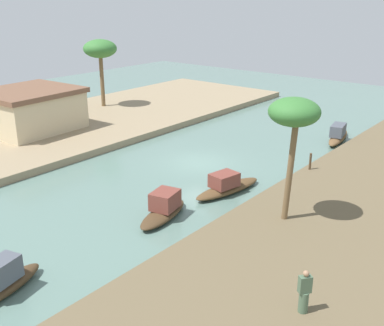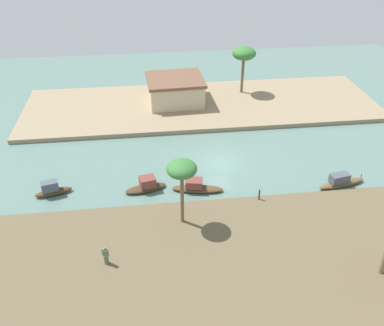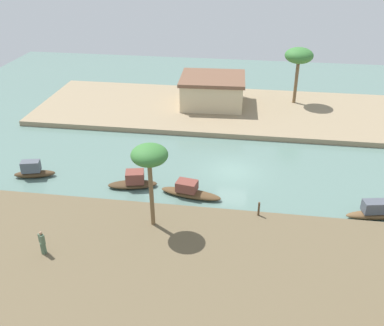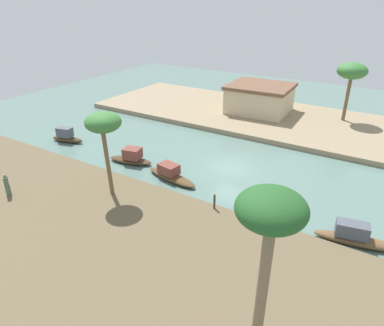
{
  "view_description": "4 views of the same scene",
  "coord_description": "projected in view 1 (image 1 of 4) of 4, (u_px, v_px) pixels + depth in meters",
  "views": [
    {
      "loc": [
        -22.97,
        -17.97,
        10.49
      ],
      "look_at": [
        -2.38,
        -1.33,
        0.96
      ],
      "focal_mm": 44.44,
      "sensor_mm": 36.0,
      "label": 1
    },
    {
      "loc": [
        -6.88,
        -33.58,
        22.46
      ],
      "look_at": [
        -2.9,
        -0.88,
        0.83
      ],
      "focal_mm": 38.39,
      "sensor_mm": 36.0,
      "label": 2
    },
    {
      "loc": [
        1.37,
        -31.78,
        17.69
      ],
      "look_at": [
        -3.26,
        -0.66,
        0.88
      ],
      "focal_mm": 41.37,
      "sensor_mm": 36.0,
      "label": 3
    },
    {
      "loc": [
        10.85,
        -23.43,
        12.76
      ],
      "look_at": [
        -1.78,
        -3.0,
        1.17
      ],
      "focal_mm": 32.84,
      "sensor_mm": 36.0,
      "label": 4
    }
  ],
  "objects": [
    {
      "name": "riverside_building",
      "position": [
        29.0,
        109.0,
        36.21
      ],
      "size": [
        7.17,
        6.55,
        3.11
      ],
      "rotation": [
        0.0,
        0.0,
        0.05
      ],
      "color": "beige",
      "rests_on": "riverbank_right"
    },
    {
      "name": "mooring_post",
      "position": [
        310.0,
        161.0,
        28.26
      ],
      "size": [
        0.14,
        0.14,
        1.01
      ],
      "primitive_type": "cylinder",
      "color": "#4C3823",
      "rests_on": "riverbank_left"
    },
    {
      "name": "sampan_with_red_awning",
      "position": [
        5.0,
        280.0,
        17.4
      ],
      "size": [
        3.34,
        1.63,
        1.42
      ],
      "rotation": [
        0.0,
        0.0,
        0.25
      ],
      "color": "#47331E",
      "rests_on": "river_water"
    },
    {
      "name": "riverbank_right",
      "position": [
        73.0,
        126.0,
        38.61
      ],
      "size": [
        43.73,
        13.51,
        0.51
      ],
      "primitive_type": "cube",
      "color": "#937F60",
      "rests_on": "ground"
    },
    {
      "name": "sampan_midstream",
      "position": [
        338.0,
        135.0,
        35.33
      ],
      "size": [
        4.75,
        1.83,
        1.35
      ],
      "rotation": [
        0.0,
        0.0,
        0.19
      ],
      "color": "brown",
      "rests_on": "river_water"
    },
    {
      "name": "river_water",
      "position": [
        199.0,
        163.0,
        30.99
      ],
      "size": [
        69.81,
        69.81,
        0.0
      ],
      "primitive_type": "plane",
      "color": "slate",
      "rests_on": "ground"
    },
    {
      "name": "palm_tree_left_near",
      "position": [
        294.0,
        115.0,
        20.52
      ],
      "size": [
        2.28,
        2.28,
        5.76
      ],
      "color": "brown",
      "rests_on": "riverbank_left"
    },
    {
      "name": "sampan_near_left_bank",
      "position": [
        227.0,
        186.0,
        26.21
      ],
      "size": [
        4.77,
        1.94,
        1.21
      ],
      "rotation": [
        0.0,
        0.0,
        -0.17
      ],
      "color": "brown",
      "rests_on": "river_water"
    },
    {
      "name": "sampan_open_hull",
      "position": [
        164.0,
        208.0,
        23.31
      ],
      "size": [
        3.93,
        1.99,
        1.34
      ],
      "rotation": [
        0.0,
        0.0,
        0.22
      ],
      "color": "#47331E",
      "rests_on": "river_water"
    },
    {
      "name": "person_on_near_bank",
      "position": [
        304.0,
        293.0,
        15.53
      ],
      "size": [
        0.47,
        0.46,
        1.56
      ],
      "rotation": [
        0.0,
        0.0,
        2.48
      ],
      "color": "#4C664C",
      "rests_on": "riverbank_left"
    },
    {
      "name": "palm_tree_right_tall",
      "position": [
        100.0,
        50.0,
        42.63
      ],
      "size": [
        3.01,
        3.01,
        6.06
      ],
      "color": "brown",
      "rests_on": "riverbank_right"
    }
  ]
}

